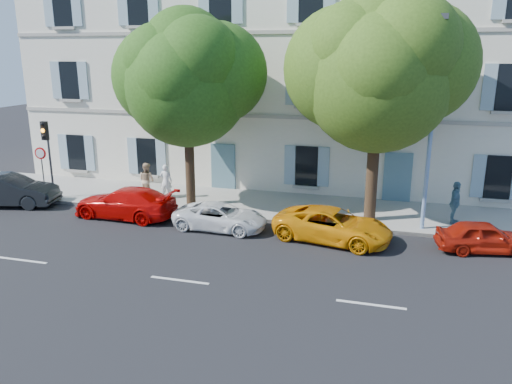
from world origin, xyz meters
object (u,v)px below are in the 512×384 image
(car_red_coupe, at_px, (125,203))
(tree_right, at_px, (378,78))
(traffic_light, at_px, (47,143))
(street_lamp, at_px, (433,113))
(pedestrian_c, at_px, (455,203))
(car_yellow_supercar, at_px, (333,225))
(pedestrian_a, at_px, (166,181))
(pedestrian_b, at_px, (147,180))
(tree_left, at_px, (187,85))
(car_dark_sedan, at_px, (8,190))
(car_red_hatchback, at_px, (484,237))
(road_sign, at_px, (41,162))
(car_white_coupe, at_px, (221,217))

(car_red_coupe, bearing_deg, tree_right, 104.68)
(traffic_light, height_order, street_lamp, street_lamp)
(car_red_coupe, height_order, pedestrian_c, pedestrian_c)
(car_yellow_supercar, distance_m, street_lamp, 5.70)
(pedestrian_a, distance_m, pedestrian_b, 0.97)
(pedestrian_a, bearing_deg, tree_left, 147.74)
(car_dark_sedan, xyz_separation_m, traffic_light, (1.42, 1.29, 2.13))
(tree_right, height_order, pedestrian_c, tree_right)
(car_yellow_supercar, height_order, pedestrian_b, pedestrian_b)
(car_red_hatchback, xyz_separation_m, road_sign, (-19.82, 1.34, 1.39))
(car_red_hatchback, distance_m, pedestrian_b, 15.25)
(car_red_coupe, bearing_deg, car_yellow_supercar, 90.62)
(tree_left, relative_size, pedestrian_b, 4.96)
(tree_right, relative_size, pedestrian_a, 5.50)
(traffic_light, distance_m, road_sign, 0.98)
(car_red_hatchback, bearing_deg, pedestrian_c, 6.07)
(car_white_coupe, bearing_deg, car_red_hatchback, -86.81)
(car_red_hatchback, bearing_deg, pedestrian_a, 67.11)
(car_white_coupe, xyz_separation_m, tree_left, (-2.34, 2.45, 5.14))
(tree_right, bearing_deg, tree_left, 179.86)
(street_lamp, bearing_deg, car_yellow_supercar, -151.99)
(car_red_hatchback, relative_size, traffic_light, 0.89)
(car_dark_sedan, height_order, car_red_hatchback, car_dark_sedan)
(car_red_hatchback, distance_m, tree_left, 13.61)
(pedestrian_c, bearing_deg, car_yellow_supercar, 133.09)
(car_red_coupe, relative_size, tree_right, 0.50)
(car_yellow_supercar, bearing_deg, car_red_hatchback, -74.93)
(car_yellow_supercar, distance_m, traffic_light, 14.29)
(pedestrian_a, bearing_deg, traffic_light, 7.42)
(car_white_coupe, bearing_deg, traffic_light, 81.52)
(car_white_coupe, bearing_deg, car_dark_sedan, 89.61)
(car_red_coupe, bearing_deg, road_sign, -100.85)
(road_sign, distance_m, pedestrian_a, 6.08)
(car_dark_sedan, height_order, pedestrian_c, pedestrian_c)
(traffic_light, distance_m, pedestrian_a, 5.95)
(car_white_coupe, distance_m, pedestrian_a, 5.08)
(car_red_coupe, xyz_separation_m, pedestrian_a, (0.61, 2.87, 0.32))
(car_yellow_supercar, relative_size, pedestrian_b, 2.63)
(car_white_coupe, bearing_deg, pedestrian_c, -71.32)
(tree_left, distance_m, pedestrian_a, 5.01)
(street_lamp, height_order, pedestrian_c, street_lamp)
(car_white_coupe, relative_size, pedestrian_a, 2.29)
(tree_left, relative_size, pedestrian_c, 4.75)
(traffic_light, bearing_deg, car_red_coupe, -15.91)
(car_red_hatchback, bearing_deg, street_lamp, 44.00)
(tree_right, bearing_deg, car_white_coupe, -157.55)
(road_sign, bearing_deg, car_yellow_supercar, -6.77)
(tree_left, relative_size, road_sign, 3.42)
(car_yellow_supercar, bearing_deg, car_red_coupe, 98.73)
(car_dark_sedan, bearing_deg, car_red_coupe, -103.51)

